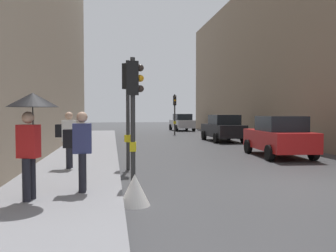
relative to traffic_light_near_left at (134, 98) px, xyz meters
The scene contains 13 objects.
ground_plane 5.06m from the traffic_light_near_left, ahead, with size 120.00×120.00×0.00m, color #38383A.
sidewalk_kerb 6.29m from the traffic_light_near_left, 107.07° to the left, with size 2.81×40.00×0.16m, color gray.
building_facade_right 21.85m from the traffic_light_near_left, 44.67° to the left, with size 12.00×33.79×11.39m, color gray.
traffic_light_near_left is the anchor object (origin of this frame).
traffic_light_near_right 2.81m from the traffic_light_near_left, 90.11° to the left, with size 0.44×0.38×3.62m.
traffic_light_far_median 21.40m from the traffic_light_near_left, 77.09° to the left, with size 0.24×0.43×3.47m.
car_dark_suv 15.08m from the traffic_light_near_left, 63.49° to the left, with size 2.10×4.24×1.76m.
car_silver_hatchback 28.11m from the traffic_light_near_left, 76.19° to the left, with size 2.21×4.30×1.76m.
car_red_sedan 8.56m from the traffic_light_near_left, 38.97° to the left, with size 2.26×4.32×1.76m.
pedestrian_with_umbrella 2.67m from the traffic_light_near_left, 143.35° to the right, with size 1.00×1.00×2.14m.
pedestrian_with_grey_backpack 1.91m from the traffic_light_near_left, 142.89° to the right, with size 0.61×0.36×1.77m.
pedestrian_with_black_backpack 3.33m from the traffic_light_near_left, 127.76° to the left, with size 0.63×0.36×1.77m.
warning_sign_triangle 2.58m from the traffic_light_near_left, 93.09° to the right, with size 0.64×0.64×0.65m, color silver.
Camera 1 is at (-5.05, -8.48, 1.91)m, focal length 37.51 mm.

